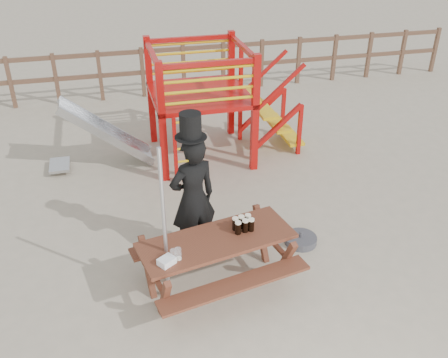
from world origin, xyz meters
TOP-DOWN VIEW (x-y plane):
  - ground at (0.00, 0.00)m, footprint 60.00×60.00m
  - back_fence at (0.00, 7.00)m, footprint 15.09×0.09m
  - playground_fort at (0.12, 3.58)m, footprint 4.71×1.84m
  - picnic_table at (-0.37, -0.06)m, footprint 2.10×1.64m
  - man_with_hat at (-0.51, 0.66)m, footprint 0.73×0.58m
  - metal_pole at (-0.99, -0.14)m, footprint 0.05×0.05m
  - parasol_base at (1.00, 0.50)m, footprint 0.46×0.46m
  - paper_bag at (-1.02, -0.38)m, footprint 0.23×0.22m
  - stout_pints at (-0.01, 0.04)m, footprint 0.26×0.20m
  - empty_glasses at (-0.91, -0.33)m, footprint 0.13×0.09m

SIDE VIEW (x-z plane):
  - ground at x=0.00m, z-range 0.00..0.00m
  - parasol_base at x=1.00m, z-range -0.04..0.15m
  - picnic_table at x=-0.37m, z-range 0.10..0.83m
  - back_fence at x=0.00m, z-range 0.14..1.34m
  - paper_bag at x=-1.02m, z-range 0.73..0.81m
  - empty_glasses at x=-0.91m, z-range 0.72..0.87m
  - stout_pints at x=-0.01m, z-range 0.73..0.90m
  - man_with_hat at x=-0.51m, z-range -0.11..1.97m
  - metal_pole at x=-0.99m, z-range 0.00..2.07m
  - playground_fort at x=0.12m, z-range 0.02..2.12m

